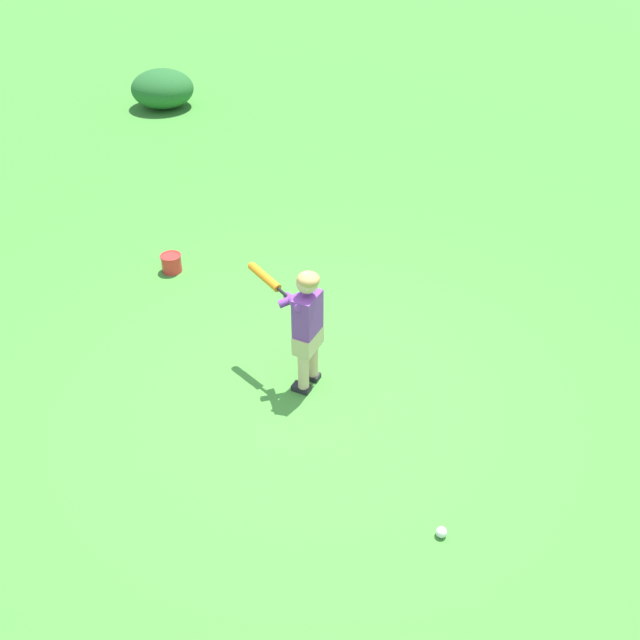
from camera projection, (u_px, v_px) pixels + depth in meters
name	position (u px, v px, depth m)	size (l,w,h in m)	color
ground_plane	(312.00, 402.00, 5.56)	(40.00, 40.00, 0.00)	#479338
child_batter	(305.00, 319.00, 5.37)	(0.71, 0.47, 1.08)	#232328
play_ball_center_lawn	(441.00, 532.00, 4.50)	(0.07, 0.07, 0.07)	white
toy_bucket	(171.00, 263.00, 7.12)	(0.22, 0.22, 0.19)	red
shrub_right_background	(162.00, 89.00, 11.10)	(0.99, 0.96, 0.58)	#286B2D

